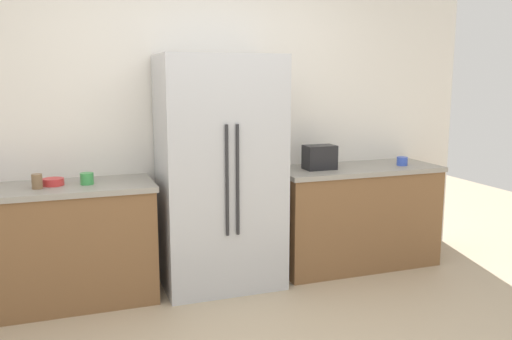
# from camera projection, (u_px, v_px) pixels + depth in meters

# --- Properties ---
(kitchen_back_panel) EXTENTS (5.00, 0.10, 3.02)m
(kitchen_back_panel) POSITION_uv_depth(u_px,v_px,m) (198.00, 94.00, 4.41)
(kitchen_back_panel) COLOR silver
(kitchen_back_panel) RESTS_ON ground_plane
(counter_left) EXTENTS (1.62, 0.59, 0.88)m
(counter_left) POSITION_uv_depth(u_px,v_px,m) (41.00, 247.00, 3.86)
(counter_left) COLOR brown
(counter_left) RESTS_ON ground_plane
(counter_right) EXTENTS (1.43, 0.59, 0.88)m
(counter_right) POSITION_uv_depth(u_px,v_px,m) (355.00, 216.00, 4.72)
(counter_right) COLOR brown
(counter_right) RESTS_ON ground_plane
(refrigerator) EXTENTS (0.92, 0.64, 1.81)m
(refrigerator) POSITION_uv_depth(u_px,v_px,m) (220.00, 173.00, 4.19)
(refrigerator) COLOR #B7BABF
(refrigerator) RESTS_ON ground_plane
(toaster) EXTENTS (0.26, 0.17, 0.20)m
(toaster) POSITION_uv_depth(u_px,v_px,m) (320.00, 157.00, 4.50)
(toaster) COLOR black
(toaster) RESTS_ON counter_right
(cup_a) EXTENTS (0.09, 0.09, 0.07)m
(cup_a) POSITION_uv_depth(u_px,v_px,m) (402.00, 161.00, 4.70)
(cup_a) COLOR blue
(cup_a) RESTS_ON counter_right
(cup_b) EXTENTS (0.07, 0.07, 0.10)m
(cup_b) POSITION_uv_depth(u_px,v_px,m) (37.00, 181.00, 3.72)
(cup_b) COLOR brown
(cup_b) RESTS_ON counter_left
(cup_c) EXTENTS (0.09, 0.09, 0.08)m
(cup_c) POSITION_uv_depth(u_px,v_px,m) (87.00, 179.00, 3.88)
(cup_c) COLOR green
(cup_c) RESTS_ON counter_left
(bowl_a) EXTENTS (0.15, 0.15, 0.05)m
(bowl_a) POSITION_uv_depth(u_px,v_px,m) (53.00, 182.00, 3.84)
(bowl_a) COLOR red
(bowl_a) RESTS_ON counter_left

